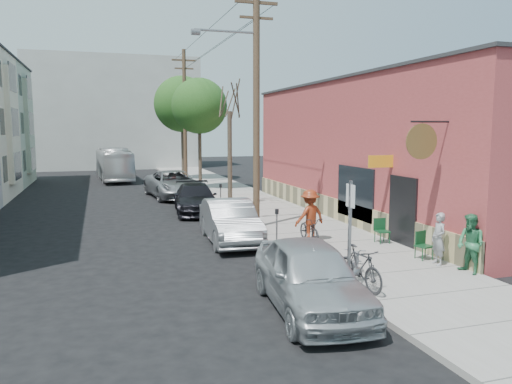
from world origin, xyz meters
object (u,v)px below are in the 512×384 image
object	(u,v)px
tree_bare	(230,159)
car_3	(174,184)
bus	(114,164)
car_1	(230,221)
parking_meter_near	(277,220)
parked_bike_a	(360,268)
parking_meter_far	(221,192)
car_2	(196,199)
parked_bike_b	(356,261)
sign_post	(350,223)
patron_green	(471,244)
car_0	(310,276)
cyclist	(310,216)
utility_pole_near	(255,101)
patio_chair_a	(382,231)
tree_leafy_mid	(199,106)
tree_leafy_far	(182,104)
patron_grey	(439,239)
patio_chair_b	(424,246)

from	to	relation	value
tree_bare	car_3	xyz separation A→B (m)	(-2.22, 5.42, -1.84)
bus	car_1	bearing A→B (deg)	-85.91
parking_meter_near	parked_bike_a	bearing A→B (deg)	-87.51
parking_meter_far	car_2	distance (m)	1.57
bus	parked_bike_b	bearing A→B (deg)	-83.45
sign_post	patron_green	distance (m)	3.94
parking_meter_far	car_1	distance (m)	7.70
car_0	car_3	distance (m)	20.64
parking_meter_near	cyclist	xyz separation A→B (m)	(1.21, -0.21, 0.13)
car_1	utility_pole_near	bearing A→B (deg)	53.32
utility_pole_near	patio_chair_a	xyz separation A→B (m)	(3.50, -4.33, -4.82)
car_0	car_3	size ratio (longest dim) A/B	0.81
tree_leafy_mid	patron_green	xyz separation A→B (m)	(3.40, -22.43, -4.81)
parked_bike_b	car_0	world-z (taller)	car_0
tree_bare	parking_meter_near	bearing A→B (deg)	-93.54
sign_post	tree_leafy_mid	world-z (taller)	tree_leafy_mid
patron_green	bus	world-z (taller)	bus
tree_leafy_far	patio_chair_a	size ratio (longest dim) A/B	9.59
tree_leafy_mid	car_1	distance (m)	16.76
parking_meter_far	tree_bare	size ratio (longest dim) A/B	0.24
utility_pole_near	car_2	world-z (taller)	utility_pole_near
patron_grey	bus	size ratio (longest dim) A/B	0.17
parked_bike_a	parking_meter_near	bearing A→B (deg)	85.28
bus	tree_bare	bearing A→B (deg)	-76.70
patron_green	car_1	xyz separation A→B (m)	(-5.40, 6.57, -0.21)
parked_bike_b	parking_meter_far	bearing A→B (deg)	126.87
tree_leafy_far	parked_bike_a	xyz separation A→B (m)	(-0.30, -30.00, -5.59)
patio_chair_a	car_3	bearing A→B (deg)	116.98
tree_leafy_mid	car_2	distance (m)	10.39
sign_post	patron_grey	size ratio (longest dim) A/B	1.74
tree_leafy_mid	parked_bike_a	size ratio (longest dim) A/B	4.09
patron_green	parked_bike_b	world-z (taller)	patron_green
utility_pole_near	parked_bike_a	xyz separation A→B (m)	(0.11, -8.75, -4.70)
parking_meter_near	tree_bare	size ratio (longest dim) A/B	0.24
tree_bare	patron_grey	size ratio (longest dim) A/B	3.14
tree_leafy_far	patron_green	bearing A→B (deg)	-83.47
parking_meter_near	car_3	world-z (taller)	car_3
parking_meter_far	tree_leafy_mid	world-z (taller)	tree_leafy_mid
utility_pole_near	patron_green	bearing A→B (deg)	-65.79
tree_bare	car_3	distance (m)	6.14
tree_leafy_far	cyclist	xyz separation A→B (m)	(0.66, -24.57, -5.18)
patio_chair_b	parked_bike_a	world-z (taller)	parked_bike_a
tree_leafy_mid	car_0	xyz separation A→B (m)	(-2.00, -23.38, -4.99)
patio_chair_b	car_3	world-z (taller)	car_3
parked_bike_a	bus	bearing A→B (deg)	91.79
parked_bike_a	parked_bike_b	distance (m)	1.15
patio_chair_a	patron_grey	bearing A→B (deg)	-81.16
parking_meter_far	tree_leafy_far	xyz separation A→B (m)	(0.55, 15.59, 5.32)
patron_grey	tree_bare	bearing A→B (deg)	-158.60
tree_bare	patio_chair_a	size ratio (longest dim) A/B	5.75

